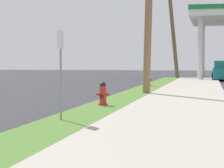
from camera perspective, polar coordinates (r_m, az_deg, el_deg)
The scene contains 5 objects.
fire_hydrant_second at distance 14.52m, azimuth -1.13°, elevation -1.36°, with size 0.42×0.38×0.74m.
fire_hydrant_third at distance 26.15m, azimuth 4.52°, elevation 0.47°, with size 0.42×0.37×0.74m.
utility_pole_background at distance 40.05m, azimuth 7.53°, elevation 6.72°, with size 1.67×0.72×8.13m.
street_sign_post at distance 10.95m, azimuth -6.36°, elevation 3.51°, with size 0.05×0.36×2.12m.
car_teal_by_far_pump at distance 37.68m, azimuth 13.72°, elevation 1.52°, with size 1.96×4.51×1.57m.
Camera 1 is at (3.93, -0.59, 1.49)m, focal length 73.94 mm.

